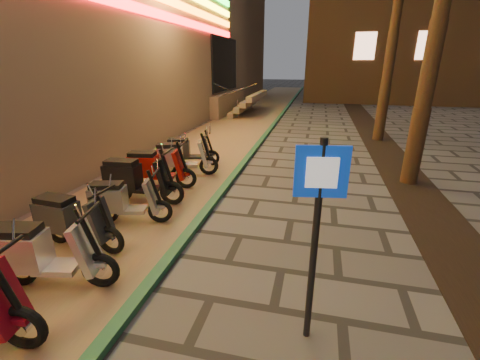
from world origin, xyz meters
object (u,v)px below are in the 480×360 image
(pedestrian_sign, at_px, (317,219))
(scooter_5, at_px, (39,253))
(scooter_7, at_px, (121,201))
(scooter_6, at_px, (70,220))
(scooter_8, at_px, (134,179))
(scooter_9, at_px, (154,168))
(scooter_11, at_px, (187,151))
(scooter_10, at_px, (179,158))

(pedestrian_sign, distance_m, scooter_5, 3.71)
(scooter_5, bearing_deg, scooter_7, 77.75)
(pedestrian_sign, bearing_deg, scooter_6, 155.63)
(scooter_6, relative_size, scooter_8, 0.91)
(scooter_7, height_order, scooter_9, scooter_9)
(scooter_5, bearing_deg, scooter_6, 96.64)
(scooter_11, bearing_deg, scooter_7, -103.49)
(scooter_10, xyz_separation_m, scooter_11, (-0.14, 0.86, -0.04))
(pedestrian_sign, relative_size, scooter_6, 1.43)
(scooter_5, relative_size, scooter_7, 1.12)
(scooter_7, distance_m, scooter_8, 1.00)
(scooter_7, distance_m, scooter_11, 3.71)
(scooter_5, distance_m, scooter_6, 1.03)
(scooter_6, distance_m, scooter_8, 1.91)
(scooter_6, distance_m, scooter_10, 3.80)
(pedestrian_sign, bearing_deg, scooter_10, 117.26)
(pedestrian_sign, xyz_separation_m, scooter_6, (-3.91, 1.01, -1.00))
(scooter_7, bearing_deg, scooter_5, -104.71)
(scooter_9, bearing_deg, scooter_11, 77.80)
(scooter_10, bearing_deg, scooter_8, -114.18)
(scooter_5, xyz_separation_m, scooter_6, (-0.33, 0.98, -0.03))
(scooter_5, relative_size, scooter_9, 1.01)
(scooter_5, bearing_deg, scooter_8, 83.22)
(scooter_7, bearing_deg, scooter_11, 78.38)
(scooter_5, bearing_deg, pedestrian_sign, -12.82)
(scooter_5, relative_size, scooter_10, 1.03)
(scooter_8, bearing_deg, scooter_10, 79.84)
(scooter_7, bearing_deg, scooter_10, 76.43)
(scooter_8, distance_m, scooter_11, 2.75)
(scooter_7, distance_m, scooter_9, 1.89)
(scooter_6, height_order, scooter_11, scooter_6)
(scooter_8, xyz_separation_m, scooter_9, (-0.02, 0.91, -0.03))
(scooter_7, relative_size, scooter_9, 0.91)
(scooter_7, xyz_separation_m, scooter_9, (-0.30, 1.87, 0.04))
(pedestrian_sign, xyz_separation_m, scooter_5, (-3.58, 0.04, -0.97))
(pedestrian_sign, distance_m, scooter_8, 4.93)
(scooter_7, bearing_deg, scooter_9, 84.40)
(pedestrian_sign, height_order, scooter_8, pedestrian_sign)
(pedestrian_sign, distance_m, scooter_11, 6.88)
(scooter_10, bearing_deg, scooter_5, -106.86)
(scooter_6, height_order, scooter_9, scooter_9)
(scooter_9, relative_size, scooter_10, 1.01)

